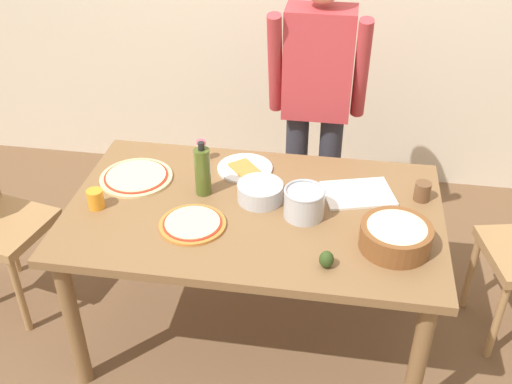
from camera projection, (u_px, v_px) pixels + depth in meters
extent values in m
plane|color=brown|center=(254.00, 332.00, 3.04)|extent=(8.00, 8.00, 0.00)
cube|color=brown|center=(254.00, 212.00, 2.62)|extent=(1.60, 0.96, 0.04)
cylinder|color=brown|center=(73.00, 322.00, 2.60)|extent=(0.07, 0.07, 0.72)
cylinder|color=brown|center=(417.00, 365.00, 2.41)|extent=(0.07, 0.07, 0.72)
cylinder|color=brown|center=(134.00, 214.00, 3.26)|extent=(0.07, 0.07, 0.72)
cylinder|color=brown|center=(408.00, 240.00, 3.07)|extent=(0.07, 0.07, 0.72)
cylinder|color=#2D2D38|center=(295.00, 181.00, 3.41)|extent=(0.12, 0.12, 0.85)
cylinder|color=#2D2D38|center=(328.00, 183.00, 3.38)|extent=(0.12, 0.12, 0.85)
cube|color=#B7383D|center=(319.00, 63.00, 3.00)|extent=(0.34, 0.20, 0.55)
cylinder|color=#B7383D|center=(275.00, 64.00, 2.99)|extent=(0.07, 0.21, 0.55)
cylinder|color=#B7383D|center=(361.00, 70.00, 2.93)|extent=(0.07, 0.21, 0.55)
cube|color=#A37A4C|center=(3.00, 227.00, 2.97)|extent=(0.47, 0.47, 0.05)
cylinder|color=#A37A4C|center=(20.00, 296.00, 2.93)|extent=(0.04, 0.04, 0.45)
cylinder|color=#A37A4C|center=(63.00, 253.00, 3.19)|extent=(0.04, 0.04, 0.45)
cylinder|color=#A37A4C|center=(10.00, 239.00, 3.29)|extent=(0.04, 0.04, 0.45)
cylinder|color=#A37A4C|center=(471.00, 272.00, 3.07)|extent=(0.04, 0.04, 0.45)
cylinder|color=#A37A4C|center=(497.00, 322.00, 2.79)|extent=(0.04, 0.04, 0.45)
cylinder|color=beige|center=(136.00, 178.00, 2.80)|extent=(0.33, 0.33, 0.01)
cylinder|color=#B22D1E|center=(136.00, 176.00, 2.80)|extent=(0.29, 0.29, 0.00)
cylinder|color=beige|center=(136.00, 175.00, 2.79)|extent=(0.27, 0.27, 0.00)
cylinder|color=#C67A33|center=(193.00, 224.00, 2.51)|extent=(0.28, 0.28, 0.01)
cylinder|color=#B22D1E|center=(192.00, 223.00, 2.50)|extent=(0.24, 0.24, 0.00)
cylinder|color=beige|center=(192.00, 222.00, 2.50)|extent=(0.23, 0.23, 0.00)
cylinder|color=white|center=(245.00, 168.00, 2.87)|extent=(0.26, 0.26, 0.01)
cube|color=#CC8438|center=(244.00, 168.00, 2.85)|extent=(0.17, 0.17, 0.01)
cylinder|color=brown|center=(396.00, 237.00, 2.37)|extent=(0.28, 0.28, 0.10)
ellipsoid|color=beige|center=(397.00, 229.00, 2.34)|extent=(0.25, 0.25, 0.05)
cylinder|color=#B7B7BC|center=(260.00, 192.00, 2.64)|extent=(0.20, 0.20, 0.08)
cylinder|color=#47561E|center=(203.00, 172.00, 2.65)|extent=(0.07, 0.07, 0.22)
cylinder|color=black|center=(201.00, 146.00, 2.58)|extent=(0.03, 0.03, 0.04)
cylinder|color=#B7B7BC|center=(304.00, 204.00, 2.53)|extent=(0.17, 0.17, 0.12)
torus|color=#A5A5AD|center=(305.00, 191.00, 2.50)|extent=(0.17, 0.17, 0.01)
cylinder|color=orange|center=(96.00, 199.00, 2.59)|extent=(0.07, 0.07, 0.08)
cylinder|color=brown|center=(422.00, 191.00, 2.64)|extent=(0.07, 0.07, 0.08)
cylinder|color=white|center=(202.00, 152.00, 2.92)|extent=(0.04, 0.04, 0.09)
cylinder|color=#D84C66|center=(201.00, 142.00, 2.89)|extent=(0.04, 0.04, 0.02)
cube|color=white|center=(358.00, 194.00, 2.69)|extent=(0.35, 0.30, 0.01)
ellipsoid|color=#2D4219|center=(326.00, 259.00, 2.28)|extent=(0.06, 0.06, 0.07)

